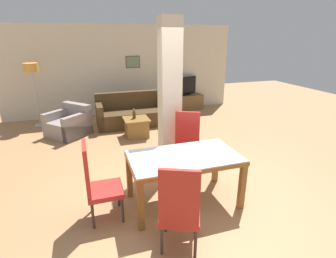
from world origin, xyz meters
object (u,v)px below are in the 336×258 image
Objects in this scene: bottle at (134,115)px; dining_table at (184,166)px; dining_chair_far_right at (187,143)px; dining_chair_near_left at (180,208)px; floor_lamp at (32,73)px; sofa at (134,114)px; armchair at (69,125)px; coffee_table at (137,127)px; tv_stand at (184,102)px; tv_screen at (184,86)px; dining_chair_head_left at (97,181)px.

dining_table is at bearing -87.13° from bottle.
dining_chair_far_right is at bearing -75.47° from bottle.
floor_lamp is at bearing 135.55° from dining_chair_near_left.
dining_chair_far_right is 4.79m from floor_lamp.
dining_chair_far_right is at bearing 97.20° from sofa.
coffee_table is at bearing -153.79° from armchair.
floor_lamp is at bearing -175.42° from tv_stand.
tv_screen reaches higher than tv_stand.
tv_stand is at bearing 147.26° from dining_chair_head_left.
floor_lamp reaches higher than dining_chair_near_left.
coffee_table is (1.12, 2.92, -0.34)m from dining_chair_head_left.
dining_chair_far_right is at bearing 175.36° from armchair.
dining_chair_near_left is (-0.39, -0.87, -0.03)m from dining_table.
dining_table is at bearing 90.00° from dining_chair_far_right.
armchair is at bearing 158.88° from coffee_table.
armchair is (-0.47, 3.53, -0.30)m from dining_chair_head_left.
dining_chair_near_left is at bearing 85.13° from sofa.
dining_chair_head_left is at bearing -110.95° from coffee_table.
tv_screen reaches higher than armchair.
dining_table is 5.28m from floor_lamp.
bottle is (-0.16, -0.93, 0.25)m from sofa.
tv_screen is at bearing 147.26° from dining_chair_head_left.
dining_chair_head_left is at bearing 36.06° from tv_screen.
armchair is at bearing -0.22° from tv_screen.
dining_chair_far_right reaches higher than dining_table.
dining_table is at bearing -111.53° from tv_stand.
tv_stand is (1.55, 4.07, -0.33)m from dining_chair_far_right.
dining_chair_far_right is 1.00× the size of dining_chair_near_left.
dining_chair_near_left is at bearing -68.81° from floor_lamp.
sofa is at bearing 7.24° from tv_screen.
tv_stand is 0.54m from tv_screen.
dining_chair_far_right is at bearing -76.32° from coffee_table.
bottle is at bearing -50.92° from dining_chair_far_right.
dining_chair_far_right is (0.39, 0.86, -0.03)m from dining_table.
floor_lamp is at bearing 145.40° from coffee_table.
dining_chair_near_left is at bearing 43.76° from dining_chair_head_left.
dining_chair_near_left is 1.20m from dining_chair_head_left.
floor_lamp is (-2.90, 3.71, 0.87)m from dining_chair_far_right.
dining_chair_near_left is 0.87× the size of tv_stand.
dining_table reaches higher than bottle.
dining_chair_near_left reaches higher than sofa.
tv_stand is (1.93, 1.05, -0.06)m from sofa.
dining_chair_near_left is at bearing 46.84° from tv_screen.
sofa is 1.58× the size of tv_stand.
dining_table is 2.60× the size of coffee_table.
dining_chair_far_right is at bearing 65.46° from dining_table.
dining_chair_far_right is 1.00× the size of dining_chair_head_left.
dining_chair_near_left is 4.65× the size of bottle.
sofa is at bearing 89.83° from dining_table.
tv_stand is (2.05, 2.01, 0.01)m from coffee_table.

